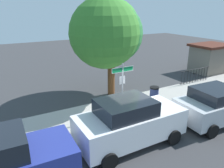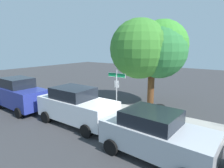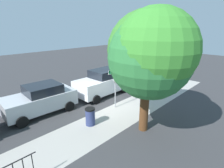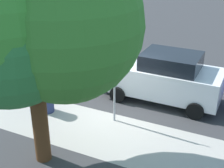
# 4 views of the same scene
# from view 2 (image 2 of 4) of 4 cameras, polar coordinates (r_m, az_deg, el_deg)

# --- Properties ---
(ground_plane) EXTENTS (60.00, 60.00, 0.00)m
(ground_plane) POSITION_cam_2_polar(r_m,az_deg,el_deg) (11.51, 0.91, -10.07)
(ground_plane) COLOR #38383A
(sidewalk_strip) EXTENTS (24.00, 2.60, 0.00)m
(sidewalk_strip) POSITION_cam_2_polar(r_m,az_deg,el_deg) (11.70, 12.86, -10.01)
(sidewalk_strip) COLOR #ACA7A0
(sidewalk_strip) RESTS_ON ground_plane
(street_sign) EXTENTS (1.23, 0.07, 2.83)m
(street_sign) POSITION_cam_2_polar(r_m,az_deg,el_deg) (11.38, 1.38, -0.16)
(street_sign) COLOR #9EA0A5
(street_sign) RESTS_ON ground_plane
(shade_tree) EXTENTS (4.92, 4.90, 6.04)m
(shade_tree) POSITION_cam_2_polar(r_m,az_deg,el_deg) (13.27, 11.97, 10.42)
(shade_tree) COLOR #56331A
(shade_tree) RESTS_ON ground_plane
(car_blue) EXTENTS (4.27, 2.10, 2.14)m
(car_blue) POSITION_cam_2_polar(r_m,az_deg,el_deg) (14.07, -26.02, -2.77)
(car_blue) COLOR navy
(car_blue) RESTS_ON ground_plane
(car_white) EXTENTS (4.49, 2.13, 2.00)m
(car_white) POSITION_cam_2_polar(r_m,az_deg,el_deg) (10.58, -10.65, -6.47)
(car_white) COLOR white
(car_white) RESTS_ON ground_plane
(car_silver) EXTENTS (4.29, 2.35, 1.80)m
(car_silver) POSITION_cam_2_polar(r_m,az_deg,el_deg) (7.63, 12.99, -14.47)
(car_silver) COLOR silver
(car_silver) RESTS_ON ground_plane
(trash_bin) EXTENTS (0.55, 0.55, 0.98)m
(trash_bin) POSITION_cam_2_polar(r_m,az_deg,el_deg) (11.04, 14.02, -8.63)
(trash_bin) COLOR navy
(trash_bin) RESTS_ON ground_plane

